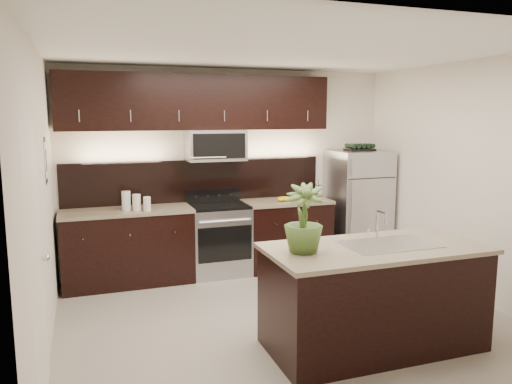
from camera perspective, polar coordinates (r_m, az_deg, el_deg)
ground at (r=5.33m, az=3.33°, el=-14.30°), size 4.50×4.50×0.00m
room_walls at (r=4.84m, az=2.46°, el=4.11°), size 4.52×4.02×2.71m
counter_run at (r=6.58m, az=-6.02°, el=-5.51°), size 3.51×0.65×0.94m
upper_fixtures at (r=6.53m, az=-6.33°, el=9.17°), size 3.49×0.40×1.66m
island at (r=4.71m, az=13.26°, el=-11.54°), size 1.96×0.96×0.94m
sink_faucet at (r=4.66m, az=14.97°, el=-5.61°), size 0.84×0.50×0.28m
refrigerator at (r=7.29m, az=11.57°, el=-1.61°), size 0.77×0.69×1.59m
wine_rack at (r=7.19m, az=11.78°, el=4.99°), size 0.39×0.24×0.10m
plant at (r=4.21m, az=5.45°, el=-3.02°), size 0.42×0.42×0.58m
canisters at (r=6.24m, az=-13.76°, el=-1.11°), size 0.34×0.19×0.24m
french_press at (r=6.96m, az=7.13°, el=0.03°), size 0.09×0.09×0.26m
bananas at (r=6.71m, az=2.72°, el=-0.81°), size 0.24×0.21×0.06m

